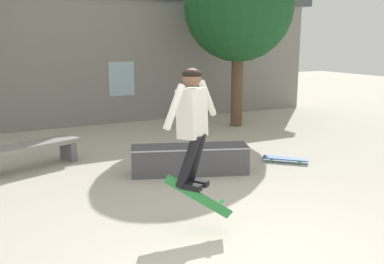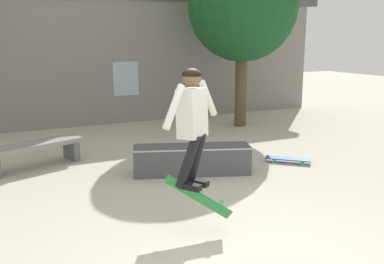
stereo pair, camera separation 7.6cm
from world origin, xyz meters
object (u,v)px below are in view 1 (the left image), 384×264
object	(u,v)px
park_bench	(31,150)
skateboard_flipping	(198,196)
skate_ledge	(190,160)
skateboard_resting	(285,158)
tree_right	(239,7)
skater	(192,118)

from	to	relation	value
park_bench	skateboard_flipping	size ratio (longest dim) A/B	2.76
skate_ledge	skateboard_resting	bearing A→B (deg)	13.93
tree_right	skateboard_flipping	xyz separation A→B (m)	(-3.83, -5.13, -2.56)
park_bench	skate_ledge	distance (m)	2.79
park_bench	skateboard_flipping	world-z (taller)	skateboard_flipping
park_bench	skateboard_resting	bearing A→B (deg)	-41.96
skate_ledge	skateboard_resting	xyz separation A→B (m)	(1.87, -0.20, -0.17)
tree_right	skateboard_flipping	distance (m)	6.90
skate_ledge	skateboard_resting	world-z (taller)	skate_ledge
tree_right	skate_ledge	xyz separation A→B (m)	(-2.91, -3.10, -2.76)
skateboard_resting	park_bench	bearing A→B (deg)	-158.40
park_bench	skater	distance (m)	3.88
skate_ledge	skater	bearing A→B (deg)	-95.90
skate_ledge	skateboard_flipping	distance (m)	2.24
skater	skateboard_flipping	distance (m)	0.92
skate_ledge	park_bench	bearing A→B (deg)	167.33
tree_right	skateboard_flipping	bearing A→B (deg)	-126.73
tree_right	skateboard_flipping	size ratio (longest dim) A/B	6.88
skater	skateboard_flipping	xyz separation A→B (m)	(0.04, -0.07, -0.92)
park_bench	skate_ledge	size ratio (longest dim) A/B	0.88
skater	tree_right	bearing A→B (deg)	109.53
tree_right	skater	xyz separation A→B (m)	(-3.87, -5.06, -1.64)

